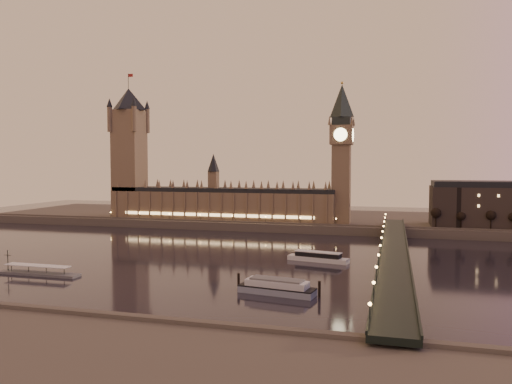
{
  "coord_description": "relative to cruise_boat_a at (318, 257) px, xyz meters",
  "views": [
    {
      "loc": [
        91.48,
        -249.2,
        49.56
      ],
      "look_at": [
        12.68,
        35.0,
        33.24
      ],
      "focal_mm": 35.0,
      "sensor_mm": 36.0,
      "label": 1
    }
  ],
  "objects": [
    {
      "name": "bare_tree_1",
      "position": [
        81.51,
        106.14,
        13.32
      ],
      "size": [
        6.28,
        6.28,
        12.77
      ],
      "color": "black",
      "rests_on": "ground"
    },
    {
      "name": "bare_tree_2",
      "position": [
        97.52,
        106.14,
        13.32
      ],
      "size": [
        6.28,
        6.28,
        12.77
      ],
      "color": "black",
      "rests_on": "ground"
    },
    {
      "name": "ground",
      "position": [
        -54.59,
        -2.86,
        -2.22
      ],
      "size": [
        700.0,
        700.0,
        0.0
      ],
      "primitive_type": "plane",
      "color": "black",
      "rests_on": "ground"
    },
    {
      "name": "cruise_boat_a",
      "position": [
        0.0,
        0.0,
        0.0
      ],
      "size": [
        32.19,
        12.97,
        5.03
      ],
      "rotation": [
        0.0,
        0.0,
        -0.2
      ],
      "color": "silver",
      "rests_on": "ground"
    },
    {
      "name": "bare_tree_0",
      "position": [
        65.5,
        106.14,
        13.32
      ],
      "size": [
        6.28,
        6.28,
        12.77
      ],
      "color": "black",
      "rests_on": "ground"
    },
    {
      "name": "victoria_tower",
      "position": [
        -174.59,
        118.14,
        63.57
      ],
      "size": [
        31.68,
        31.68,
        118.0
      ],
      "color": "brown",
      "rests_on": "ground"
    },
    {
      "name": "big_ben",
      "position": [
        -0.6,
        118.12,
        61.73
      ],
      "size": [
        17.68,
        17.68,
        104.0
      ],
      "color": "brown",
      "rests_on": "ground"
    },
    {
      "name": "moored_barge",
      "position": [
        -5.74,
        -68.22,
        0.44
      ],
      "size": [
        34.03,
        12.63,
        6.3
      ],
      "rotation": [
        0.0,
        0.0,
        -0.15
      ],
      "color": "gray",
      "rests_on": "ground"
    },
    {
      "name": "palace_of_westminster",
      "position": [
        -94.71,
        118.13,
        19.49
      ],
      "size": [
        180.0,
        26.62,
        52.0
      ],
      "color": "brown",
      "rests_on": "ground"
    },
    {
      "name": "far_embankment",
      "position": [
        -24.59,
        162.14,
        0.78
      ],
      "size": [
        560.0,
        130.0,
        6.0
      ],
      "primitive_type": "cube",
      "color": "#423D35",
      "rests_on": "ground"
    },
    {
      "name": "westminster_bridge",
      "position": [
        37.02,
        -2.86,
        3.3
      ],
      "size": [
        13.2,
        260.0,
        15.3
      ],
      "color": "black",
      "rests_on": "ground"
    },
    {
      "name": "pontoon_pier",
      "position": [
        -116.3,
        -64.86,
        -1.09
      ],
      "size": [
        39.22,
        6.54,
        10.46
      ],
      "color": "#595B5E",
      "rests_on": "ground"
    }
  ]
}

